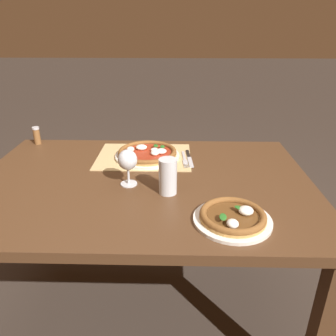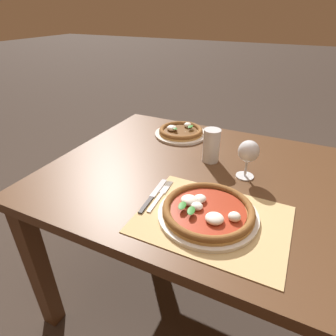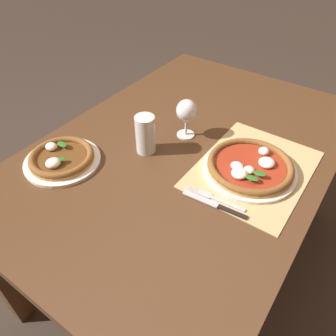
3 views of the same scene
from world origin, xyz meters
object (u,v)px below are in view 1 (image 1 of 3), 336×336
object	(u,v)px
wine_glass	(128,161)
pepper_shaker	(37,135)
fork	(185,159)
pizza_near	(147,153)
knife	(189,158)
pizza_far	(233,217)
pint_glass	(168,177)

from	to	relation	value
wine_glass	pepper_shaker	world-z (taller)	wine_glass
wine_glass	fork	xyz separation A→B (m)	(-0.24, -0.26, -0.10)
pizza_near	fork	bearing A→B (deg)	170.05
fork	knife	distance (m)	0.03
fork	pepper_shaker	bearing A→B (deg)	-14.69
pizza_near	wine_glass	world-z (taller)	wine_glass
pizza_far	pint_glass	bearing A→B (deg)	-41.46
pepper_shaker	pint_glass	bearing A→B (deg)	143.59
fork	knife	world-z (taller)	knife
knife	pepper_shaker	distance (m)	0.86
pizza_far	pepper_shaker	xyz separation A→B (m)	(0.97, -0.75, 0.03)
pint_glass	fork	world-z (taller)	pint_glass
wine_glass	pizza_near	bearing A→B (deg)	-100.28
wine_glass	fork	distance (m)	0.37
knife	wine_glass	bearing A→B (deg)	46.19
pizza_near	pizza_far	bearing A→B (deg)	121.01
pepper_shaker	pizza_far	bearing A→B (deg)	142.34
pint_glass	pepper_shaker	world-z (taller)	pint_glass
fork	pint_glass	bearing A→B (deg)	77.44
wine_glass	pint_glass	size ratio (longest dim) A/B	1.07
pizza_near	pizza_far	xyz separation A→B (m)	(-0.34, 0.57, -0.00)
pint_glass	pizza_near	bearing A→B (deg)	-72.87
pizza_near	wine_glass	distance (m)	0.31
pint_glass	pepper_shaker	xyz separation A→B (m)	(0.74, -0.54, -0.02)
pizza_near	fork	size ratio (longest dim) A/B	1.60
pizza_far	wine_glass	bearing A→B (deg)	-34.37
pepper_shaker	fork	bearing A→B (deg)	165.31
pizza_far	pint_glass	distance (m)	0.31
pint_glass	pizza_far	bearing A→B (deg)	138.54
wine_glass	knife	distance (m)	0.39
pint_glass	fork	distance (m)	0.35
wine_glass	pepper_shaker	xyz separation A→B (m)	(0.57, -0.48, -0.06)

